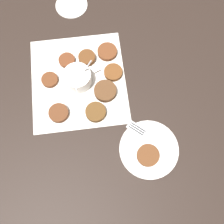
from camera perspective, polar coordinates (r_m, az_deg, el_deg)
ground_plane at (r=0.94m, az=-6.12°, el=8.12°), size 4.00×4.00×0.00m
napkin at (r=0.93m, az=-7.30°, el=6.81°), size 0.38×0.36×0.00m
sauce_bowl at (r=0.90m, az=-7.45°, el=7.21°), size 0.10×0.10×0.10m
fritter_0 at (r=0.87m, az=-3.57°, el=-0.02°), size 0.07×0.07×0.02m
fritter_1 at (r=0.88m, az=-11.53°, el=-0.22°), size 0.07×0.07×0.02m
fritter_2 at (r=0.93m, az=-13.39°, el=6.84°), size 0.06×0.06×0.01m
fritter_3 at (r=0.96m, az=-9.80°, el=11.03°), size 0.06×0.06×0.01m
fritter_4 at (r=0.95m, az=-5.48°, el=11.67°), size 0.06×0.06×0.02m
fritter_5 at (r=0.89m, az=-1.48°, el=4.58°), size 0.08×0.08×0.02m
fritter_6 at (r=0.96m, az=-1.04°, el=12.98°), size 0.07×0.07×0.01m
fritter_7 at (r=0.92m, az=0.27°, el=8.61°), size 0.06×0.06×0.02m
serving_plate at (r=0.84m, az=8.03°, el=-8.04°), size 0.19×0.19×0.02m
fritter_on_plate at (r=0.82m, az=7.85°, el=-9.32°), size 0.07×0.07×0.01m
fork at (r=0.84m, az=7.52°, el=-4.98°), size 0.12×0.16×0.00m
extra_saucer at (r=1.10m, az=-8.81°, el=22.05°), size 0.12×0.12×0.01m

